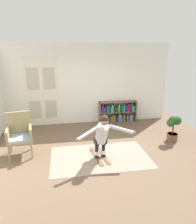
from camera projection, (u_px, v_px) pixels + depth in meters
name	position (u px, v px, depth m)	size (l,w,h in m)	color
ground_plane	(101.00, 153.00, 5.36)	(7.20, 7.20, 0.00)	brown
back_wall	(88.00, 84.00, 7.41)	(6.00, 0.10, 2.90)	white
double_door	(42.00, 92.00, 7.15)	(1.22, 0.05, 2.45)	silver
rug	(100.00, 157.00, 5.18)	(2.47, 1.53, 0.01)	gray
bookshelf	(117.00, 113.00, 7.69)	(1.42, 0.30, 0.80)	brown
wicker_chair	(19.00, 133.00, 5.18)	(0.69, 0.69, 1.10)	#98885B
potted_plant	(173.00, 127.00, 6.00)	(0.46, 0.33, 0.80)	brown
skis_pair	(100.00, 156.00, 5.20)	(0.40, 0.93, 0.07)	brown
person_skier	(102.00, 133.00, 4.83)	(1.42, 0.73, 1.13)	white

